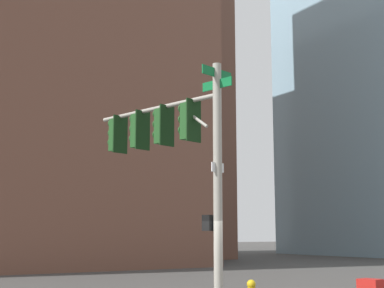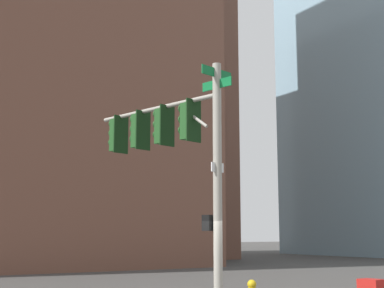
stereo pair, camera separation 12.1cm
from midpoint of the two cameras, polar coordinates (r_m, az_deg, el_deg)
signal_pole_assembly at (r=15.43m, az=-1.89°, el=-0.18°), size 1.81×5.09×6.57m
building_brick_midblock at (r=53.39m, az=-9.84°, el=4.10°), size 19.22×19.64×28.52m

